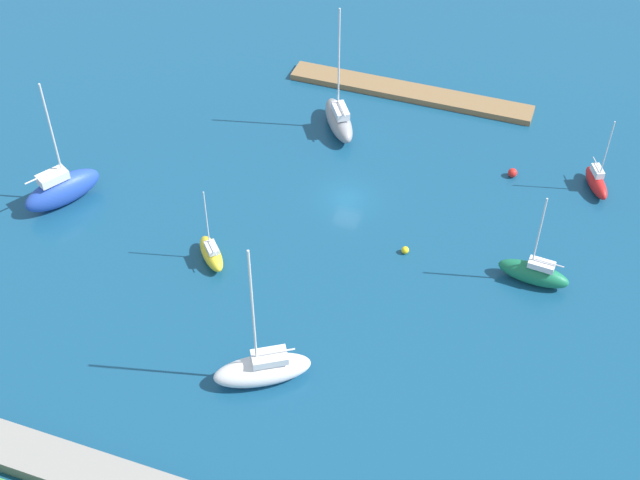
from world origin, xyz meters
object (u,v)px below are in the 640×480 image
at_px(sailboat_blue_near_pier, 62,189).
at_px(sailboat_yellow_lone_south, 211,253).
at_px(pier_dock, 410,92).
at_px(sailboat_white_west_end, 263,369).
at_px(sailboat_green_east_end, 534,273).
at_px(sailboat_red_by_breakwater, 596,182).
at_px(sailboat_gray_along_channel, 339,119).
at_px(mooring_buoy_red, 513,173).
at_px(mooring_buoy_yellow, 405,250).

bearing_deg(sailboat_blue_near_pier, sailboat_yellow_lone_south, -69.07).
relative_size(pier_dock, sailboat_blue_near_pier, 2.07).
distance_m(sailboat_white_west_end, sailboat_green_east_end, 24.71).
height_order(pier_dock, sailboat_yellow_lone_south, sailboat_yellow_lone_south).
height_order(sailboat_blue_near_pier, sailboat_green_east_end, sailboat_blue_near_pier).
bearing_deg(sailboat_yellow_lone_south, sailboat_white_west_end, 178.53).
xyz_separation_m(sailboat_red_by_breakwater, sailboat_green_east_end, (3.60, 14.33, 0.16)).
bearing_deg(sailboat_white_west_end, sailboat_red_by_breakwater, -155.49).
height_order(sailboat_yellow_lone_south, sailboat_red_by_breakwater, sailboat_red_by_breakwater).
bearing_deg(sailboat_gray_along_channel, sailboat_green_east_end, -157.20).
bearing_deg(sailboat_yellow_lone_south, sailboat_red_by_breakwater, -97.73).
distance_m(sailboat_yellow_lone_south, sailboat_green_east_end, 27.64).
height_order(sailboat_yellow_lone_south, sailboat_gray_along_channel, sailboat_gray_along_channel).
bearing_deg(sailboat_white_west_end, mooring_buoy_red, -145.13).
bearing_deg(mooring_buoy_red, pier_dock, -38.20).
distance_m(sailboat_yellow_lone_south, sailboat_blue_near_pier, 16.51).
bearing_deg(sailboat_red_by_breakwater, sailboat_yellow_lone_south, -81.11).
bearing_deg(sailboat_green_east_end, sailboat_white_west_end, 48.91).
bearing_deg(mooring_buoy_red, sailboat_red_by_breakwater, -174.57).
bearing_deg(sailboat_red_by_breakwater, sailboat_white_west_end, -59.85).
xyz_separation_m(pier_dock, sailboat_blue_near_pier, (25.80, 28.16, 1.29)).
bearing_deg(pier_dock, sailboat_blue_near_pier, 47.50).
relative_size(sailboat_green_east_end, mooring_buoy_yellow, 13.65).
height_order(sailboat_gray_along_channel, mooring_buoy_red, sailboat_gray_along_channel).
height_order(sailboat_red_by_breakwater, sailboat_white_west_end, sailboat_white_west_end).
bearing_deg(mooring_buoy_yellow, pier_dock, -75.72).
distance_m(pier_dock, sailboat_white_west_end, 41.18).
distance_m(sailboat_green_east_end, mooring_buoy_yellow, 11.18).
xyz_separation_m(sailboat_white_west_end, mooring_buoy_red, (-13.47, -30.86, -0.77)).
relative_size(sailboat_blue_near_pier, mooring_buoy_red, 14.37).
distance_m(pier_dock, sailboat_red_by_breakwater, 22.98).
xyz_separation_m(sailboat_red_by_breakwater, sailboat_gray_along_channel, (26.11, -0.84, 0.44)).
relative_size(sailboat_white_west_end, sailboat_gray_along_channel, 1.01).
distance_m(pier_dock, sailboat_blue_near_pier, 38.22).
xyz_separation_m(sailboat_blue_near_pier, sailboat_white_west_end, (-25.43, 13.00, -0.39)).
distance_m(pier_dock, sailboat_gray_along_channel, 10.22).
bearing_deg(sailboat_red_by_breakwater, mooring_buoy_red, -110.48).
height_order(sailboat_yellow_lone_south, mooring_buoy_yellow, sailboat_yellow_lone_south).
bearing_deg(sailboat_gray_along_channel, pier_dock, -64.12).
height_order(pier_dock, sailboat_green_east_end, sailboat_green_east_end).
bearing_deg(sailboat_gray_along_channel, mooring_buoy_yellow, -176.78).
distance_m(sailboat_red_by_breakwater, mooring_buoy_yellow, 20.72).
relative_size(sailboat_red_by_breakwater, mooring_buoy_yellow, 11.92).
bearing_deg(sailboat_white_west_end, sailboat_gray_along_channel, -113.06).
xyz_separation_m(sailboat_red_by_breakwater, mooring_buoy_red, (7.80, 0.74, -0.46)).
xyz_separation_m(sailboat_white_west_end, sailboat_green_east_end, (-17.67, -17.27, -0.15)).
height_order(pier_dock, sailboat_blue_near_pier, sailboat_blue_near_pier).
bearing_deg(sailboat_yellow_lone_south, pier_dock, -59.74).
bearing_deg(pier_dock, sailboat_green_east_end, 125.89).
relative_size(sailboat_white_west_end, sailboat_green_east_end, 1.49).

